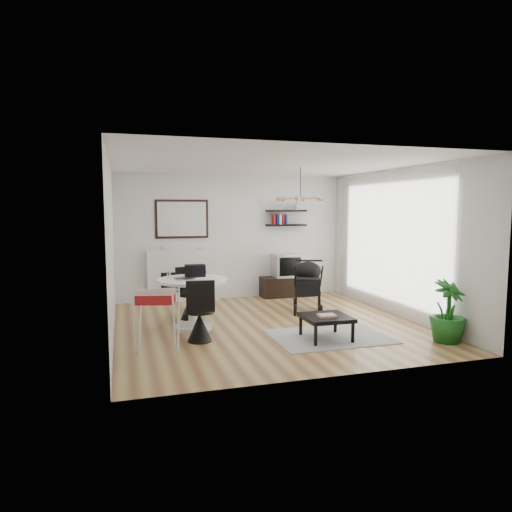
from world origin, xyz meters
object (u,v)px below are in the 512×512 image
object	(u,v)px
fireplace	(183,269)
crt_tv	(286,265)
stroller	(308,288)
drying_rack	(157,320)
potted_plant	(448,311)
tv_console	(287,286)
coffee_table	(326,318)
dining_table	(193,296)

from	to	relation	value
fireplace	crt_tv	bearing A→B (deg)	-3.69
stroller	drying_rack	bearing A→B (deg)	-128.49
potted_plant	tv_console	bearing A→B (deg)	104.67
tv_console	crt_tv	size ratio (longest dim) A/B	2.04
tv_console	drying_rack	world-z (taller)	drying_rack
tv_console	coffee_table	size ratio (longest dim) A/B	1.72
tv_console	fireplace	bearing A→B (deg)	176.44
drying_rack	coffee_table	size ratio (longest dim) A/B	1.23
potted_plant	stroller	bearing A→B (deg)	115.90
fireplace	potted_plant	xyz separation A→B (m)	(3.35, -4.13, -0.22)
drying_rack	stroller	distance (m)	3.44
tv_console	coffee_table	world-z (taller)	tv_console
tv_console	stroller	distance (m)	1.55
stroller	coffee_table	xyz separation A→B (m)	(-0.47, -1.82, -0.13)
fireplace	crt_tv	xyz separation A→B (m)	(2.28, -0.15, 0.02)
dining_table	drying_rack	xyz separation A→B (m)	(-0.66, -1.08, -0.10)
dining_table	coffee_table	world-z (taller)	dining_table
drying_rack	crt_tv	bearing A→B (deg)	61.21
fireplace	potted_plant	bearing A→B (deg)	-50.92
tv_console	coffee_table	bearing A→B (deg)	-100.56
tv_console	stroller	bearing A→B (deg)	-95.71
fireplace	crt_tv	size ratio (longest dim) A/B	3.67
fireplace	drying_rack	bearing A→B (deg)	-103.42
fireplace	drying_rack	xyz separation A→B (m)	(-0.81, -3.41, -0.23)
crt_tv	stroller	size ratio (longest dim) A/B	0.55
crt_tv	potted_plant	xyz separation A→B (m)	(1.07, -3.98, -0.25)
fireplace	stroller	distance (m)	2.73
coffee_table	potted_plant	xyz separation A→B (m)	(1.67, -0.64, 0.14)
crt_tv	stroller	bearing A→B (deg)	-94.67
tv_console	crt_tv	xyz separation A→B (m)	(-0.03, -0.00, 0.48)
fireplace	stroller	bearing A→B (deg)	-37.69
crt_tv	drying_rack	bearing A→B (deg)	-133.47
fireplace	tv_console	xyz separation A→B (m)	(2.31, -0.14, -0.46)
dining_table	drying_rack	size ratio (longest dim) A/B	1.33
tv_console	potted_plant	size ratio (longest dim) A/B	1.30
dining_table	coffee_table	distance (m)	2.19
crt_tv	tv_console	bearing A→B (deg)	6.69
coffee_table	potted_plant	bearing A→B (deg)	-20.89
drying_rack	fireplace	bearing A→B (deg)	91.26
tv_console	potted_plant	bearing A→B (deg)	-75.33
crt_tv	drying_rack	size ratio (longest dim) A/B	0.68
drying_rack	dining_table	bearing A→B (deg)	73.28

